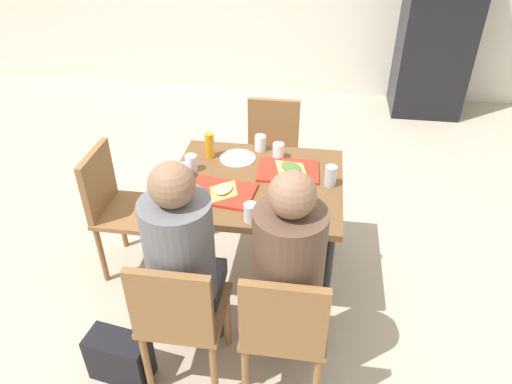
{
  "coord_description": "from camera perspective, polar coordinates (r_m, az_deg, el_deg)",
  "views": [
    {
      "loc": [
        0.33,
        -2.26,
        2.25
      ],
      "look_at": [
        0.0,
        0.0,
        0.68
      ],
      "focal_mm": 33.48,
      "sensor_mm": 36.0,
      "label": 1
    }
  ],
  "objects": [
    {
      "name": "chair_left_end",
      "position": [
        3.1,
        -16.25,
        -1.27
      ],
      "size": [
        0.4,
        0.4,
        0.86
      ],
      "color": "olive",
      "rests_on": "ground_plane"
    },
    {
      "name": "person_in_red",
      "position": [
        2.26,
        -8.72,
        -7.48
      ],
      "size": [
        0.32,
        0.42,
        1.27
      ],
      "color": "#383842",
      "rests_on": "ground_plane"
    },
    {
      "name": "handbag",
      "position": [
        2.72,
        -15.96,
        -18.42
      ],
      "size": [
        0.34,
        0.21,
        0.28
      ],
      "primitive_type": "cube",
      "rotation": [
        0.0,
        0.0,
        -0.15
      ],
      "color": "black",
      "rests_on": "ground_plane"
    },
    {
      "name": "condiment_bottle",
      "position": [
        2.95,
        -5.55,
        5.57
      ],
      "size": [
        0.06,
        0.06,
        0.16
      ],
      "primitive_type": "cylinder",
      "color": "orange",
      "rests_on": "main_table"
    },
    {
      "name": "paper_plate_near_edge",
      "position": [
        2.53,
        2.56,
        -1.8
      ],
      "size": [
        0.22,
        0.22,
        0.01
      ],
      "primitive_type": "cylinder",
      "color": "white",
      "rests_on": "main_table"
    },
    {
      "name": "paper_plate_center",
      "position": [
        2.95,
        -2.2,
        4.07
      ],
      "size": [
        0.22,
        0.22,
        0.01
      ],
      "primitive_type": "cylinder",
      "color": "white",
      "rests_on": "main_table"
    },
    {
      "name": "pizza_slice_a",
      "position": [
        2.63,
        -3.9,
        0.27
      ],
      "size": [
        0.18,
        0.21,
        0.02
      ],
      "color": "tan",
      "rests_on": "tray_red_near"
    },
    {
      "name": "foil_bundle",
      "position": [
        2.77,
        -8.68,
        2.58
      ],
      "size": [
        0.1,
        0.1,
        0.1
      ],
      "primitive_type": "sphere",
      "color": "silver",
      "rests_on": "main_table"
    },
    {
      "name": "plastic_cup_a",
      "position": [
        3.02,
        0.52,
        5.88
      ],
      "size": [
        0.07,
        0.07,
        0.1
      ],
      "primitive_type": "cylinder",
      "color": "white",
      "rests_on": "main_table"
    },
    {
      "name": "tray_red_far",
      "position": [
        2.83,
        3.85,
        2.57
      ],
      "size": [
        0.37,
        0.28,
        0.02
      ],
      "primitive_type": "cube",
      "rotation": [
        0.0,
        0.0,
        0.05
      ],
      "color": "red",
      "rests_on": "main_table"
    },
    {
      "name": "chair_near_right",
      "position": [
        2.27,
        3.37,
        -15.72
      ],
      "size": [
        0.4,
        0.4,
        0.86
      ],
      "color": "olive",
      "rests_on": "ground_plane"
    },
    {
      "name": "tray_red_near",
      "position": [
        2.64,
        -4.18,
        -0.04
      ],
      "size": [
        0.39,
        0.3,
        0.02
      ],
      "primitive_type": "cube",
      "rotation": [
        0.0,
        0.0,
        -0.12
      ],
      "color": "red",
      "rests_on": "main_table"
    },
    {
      "name": "plastic_cup_b",
      "position": [
        2.41,
        -0.65,
        -2.47
      ],
      "size": [
        0.07,
        0.07,
        0.1
      ],
      "primitive_type": "cylinder",
      "color": "white",
      "rests_on": "main_table"
    },
    {
      "name": "plastic_cup_d",
      "position": [
        2.94,
        2.69,
        4.91
      ],
      "size": [
        0.07,
        0.07,
        0.1
      ],
      "primitive_type": "cylinder",
      "color": "white",
      "rests_on": "main_table"
    },
    {
      "name": "soda_can",
      "position": [
        2.7,
        8.91,
        1.91
      ],
      "size": [
        0.07,
        0.07,
        0.12
      ],
      "primitive_type": "cylinder",
      "color": "#B7BCC6",
      "rests_on": "main_table"
    },
    {
      "name": "main_table",
      "position": [
        2.8,
        0.0,
        -0.54
      ],
      "size": [
        0.99,
        0.86,
        0.75
      ],
      "color": "brown",
      "rests_on": "ground_plane"
    },
    {
      "name": "pizza_slice_b",
      "position": [
        2.82,
        4.22,
        2.92
      ],
      "size": [
        0.24,
        0.23,
        0.02
      ],
      "color": "#DBAD60",
      "rests_on": "tray_red_far"
    },
    {
      "name": "ground_plane",
      "position": [
        3.22,
        0.0,
        -10.1
      ],
      "size": [
        10.0,
        10.0,
        0.02
      ],
      "primitive_type": "cube",
      "color": "#B7A893"
    },
    {
      "name": "plastic_cup_c",
      "position": [
        2.84,
        -7.75,
        3.46
      ],
      "size": [
        0.07,
        0.07,
        0.1
      ],
      "primitive_type": "cylinder",
      "color": "white",
      "rests_on": "main_table"
    },
    {
      "name": "person_in_brown_jacket",
      "position": [
        2.19,
        3.94,
        -8.78
      ],
      "size": [
        0.32,
        0.42,
        1.27
      ],
      "color": "#383842",
      "rests_on": "ground_plane"
    },
    {
      "name": "chair_near_left",
      "position": [
        2.34,
        -9.12,
        -14.23
      ],
      "size": [
        0.4,
        0.4,
        0.86
      ],
      "color": "olive",
      "rests_on": "ground_plane"
    },
    {
      "name": "drink_fridge",
      "position": [
        5.4,
        21.03,
        18.49
      ],
      "size": [
        0.7,
        0.6,
        1.9
      ],
      "primitive_type": "cube",
      "color": "black",
      "rests_on": "ground_plane"
    },
    {
      "name": "chair_far_side",
      "position": [
        3.55,
        1.87,
        5.12
      ],
      "size": [
        0.4,
        0.4,
        0.86
      ],
      "color": "olive",
      "rests_on": "ground_plane"
    }
  ]
}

